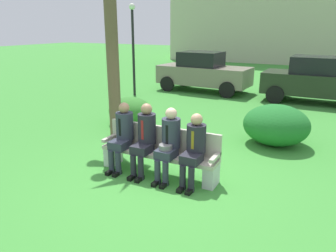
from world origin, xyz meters
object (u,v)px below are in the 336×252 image
parked_car_near (203,72)px  shrub_near_bench (276,125)px  seated_man_leftmost (122,133)px  parked_car_far (318,80)px  seated_man_centerleft (145,136)px  shrub_mid_lawn (130,111)px  seated_man_rightmost (194,146)px  seated_man_centerright (169,141)px  park_bench (160,152)px  street_lamp (133,40)px

parked_car_near → shrub_near_bench: bearing=-54.1°
seated_man_leftmost → parked_car_far: bearing=69.4°
seated_man_centerleft → shrub_near_bench: size_ratio=0.88×
shrub_mid_lawn → parked_car_far: parked_car_far is taller
seated_man_rightmost → seated_man_centerright: bearing=-179.9°
shrub_mid_lawn → seated_man_centerright: bearing=-45.8°
parked_car_near → parked_car_far: same height
seated_man_centerleft → seated_man_centerright: seated_man_centerleft is taller
seated_man_centerleft → seated_man_centerright: (0.51, -0.01, -0.02)m
seated_man_rightmost → shrub_mid_lawn: size_ratio=1.02×
seated_man_leftmost → parked_car_far: parked_car_far is taller
park_bench → street_lamp: street_lamp is taller
parked_car_far → street_lamp: bearing=-164.6°
shrub_near_bench → parked_car_near: bearing=125.9°
seated_man_centerleft → parked_car_near: 8.49m
seated_man_centerleft → seated_man_rightmost: seated_man_centerleft is taller
seated_man_leftmost → shrub_mid_lawn: (-1.57, 2.64, -0.34)m
park_bench → seated_man_leftmost: seated_man_leftmost is taller
seated_man_centerright → parked_car_near: 8.63m
seated_man_rightmost → shrub_mid_lawn: 4.06m
park_bench → shrub_mid_lawn: park_bench is taller
seated_man_centerleft → street_lamp: (-4.19, 6.17, 1.42)m
park_bench → seated_man_rightmost: bearing=-10.0°
seated_man_rightmost → street_lamp: size_ratio=0.36×
seated_man_centerright → shrub_mid_lawn: size_ratio=1.06×
seated_man_centerleft → shrub_mid_lawn: size_ratio=1.08×
shrub_near_bench → street_lamp: size_ratio=0.43×
seated_man_leftmost → street_lamp: size_ratio=0.37×
park_bench → seated_man_leftmost: 0.82m
seated_man_rightmost → shrub_near_bench: 2.95m
parked_car_near → seated_man_centerleft: bearing=-76.3°
parked_car_far → seated_man_centerleft: bearing=-107.4°
seated_man_centerright → parked_car_near: bearing=107.0°
seated_man_centerright → parked_car_far: size_ratio=0.34×
seated_man_leftmost → shrub_near_bench: seated_man_leftmost is taller
seated_man_centerleft → seated_man_rightmost: 1.00m
park_bench → seated_man_centerright: size_ratio=1.74×
seated_man_leftmost → parked_car_near: (-1.51, 8.25, 0.10)m
shrub_mid_lawn → parked_car_near: parked_car_near is taller
seated_man_rightmost → parked_car_near: bearing=110.1°
seated_man_leftmost → shrub_near_bench: 3.71m
seated_man_leftmost → street_lamp: street_lamp is taller
park_bench → shrub_near_bench: shrub_near_bench is taller
seated_man_centerleft → parked_car_far: parked_car_far is taller
seated_man_centerright → street_lamp: bearing=127.2°
seated_man_rightmost → shrub_mid_lawn: seated_man_rightmost is taller
shrub_near_bench → park_bench: bearing=-122.5°
park_bench → shrub_near_bench: 3.14m
park_bench → street_lamp: size_ratio=0.65×
seated_man_centerleft → shrub_mid_lawn: 3.37m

